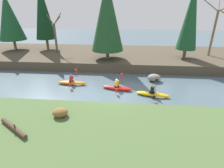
{
  "coord_description": "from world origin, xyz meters",
  "views": [
    {
      "loc": [
        1.24,
        -12.48,
        6.64
      ],
      "look_at": [
        0.06,
        1.17,
        0.55
      ],
      "focal_mm": 28.0,
      "sensor_mm": 36.0,
      "label": 1
    }
  ],
  "objects_px": {
    "kayaker_middle": "(117,87)",
    "boulder_midstream": "(154,78)",
    "driftwood_log": "(14,128)",
    "kayaker_trailing": "(73,83)",
    "kayaker_lead": "(154,94)"
  },
  "relations": [
    {
      "from": "kayaker_trailing",
      "to": "driftwood_log",
      "type": "distance_m",
      "value": 7.42
    },
    {
      "from": "driftwood_log",
      "to": "kayaker_trailing",
      "type": "bearing_deg",
      "value": 113.89
    },
    {
      "from": "driftwood_log",
      "to": "boulder_midstream",
      "type": "bearing_deg",
      "value": 77.7
    },
    {
      "from": "kayaker_middle",
      "to": "kayaker_trailing",
      "type": "distance_m",
      "value": 4.23
    },
    {
      "from": "kayaker_middle",
      "to": "kayaker_trailing",
      "type": "relative_size",
      "value": 1.01
    },
    {
      "from": "boulder_midstream",
      "to": "driftwood_log",
      "type": "xyz_separation_m",
      "value": [
        -8.65,
        -8.81,
        0.31
      ]
    },
    {
      "from": "kayaker_middle",
      "to": "kayaker_lead",
      "type": "bearing_deg",
      "value": -6.65
    },
    {
      "from": "kayaker_middle",
      "to": "kayaker_trailing",
      "type": "height_order",
      "value": "same"
    },
    {
      "from": "boulder_midstream",
      "to": "driftwood_log",
      "type": "distance_m",
      "value": 12.35
    },
    {
      "from": "kayaker_trailing",
      "to": "boulder_midstream",
      "type": "distance_m",
      "value": 7.73
    },
    {
      "from": "kayaker_middle",
      "to": "boulder_midstream",
      "type": "relative_size",
      "value": 2.22
    },
    {
      "from": "kayaker_trailing",
      "to": "driftwood_log",
      "type": "bearing_deg",
      "value": -97.35
    },
    {
      "from": "kayaker_middle",
      "to": "boulder_midstream",
      "type": "height_order",
      "value": "kayaker_middle"
    },
    {
      "from": "kayaker_lead",
      "to": "kayaker_trailing",
      "type": "xyz_separation_m",
      "value": [
        -7.17,
        1.73,
        0.0
      ]
    },
    {
      "from": "kayaker_middle",
      "to": "boulder_midstream",
      "type": "distance_m",
      "value": 4.09
    }
  ]
}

